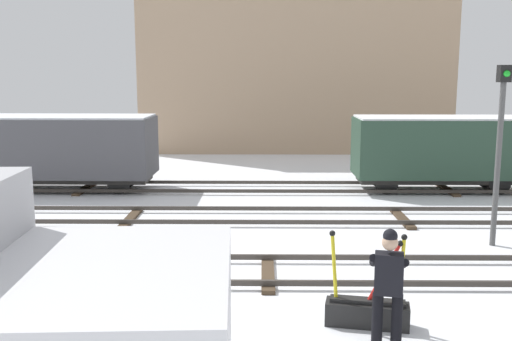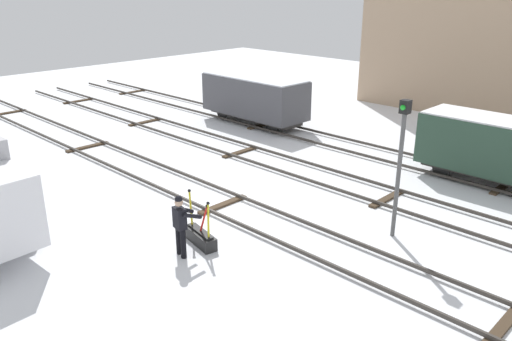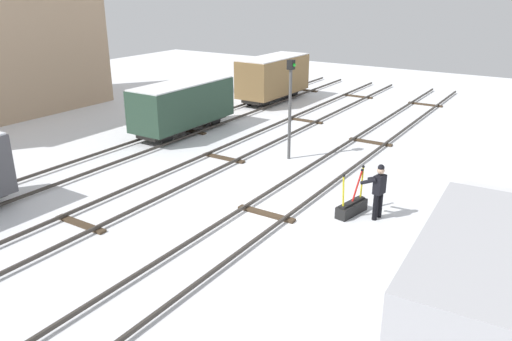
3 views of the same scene
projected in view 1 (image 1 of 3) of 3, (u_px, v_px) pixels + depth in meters
name	position (u px, v px, depth m)	size (l,w,h in m)	color
ground_plane	(268.00, 276.00, 10.90)	(60.00, 60.00, 0.00)	white
track_main_line	(268.00, 270.00, 10.88)	(44.00, 1.94, 0.18)	#38332D
track_siding_near	(266.00, 216.00, 15.00)	(44.00, 1.94, 0.18)	#38332D
track_siding_far	(266.00, 187.00, 18.72)	(44.00, 1.94, 0.18)	#38332D
switch_lever_frame	(367.00, 310.00, 8.72)	(1.29, 0.59, 1.45)	black
rail_worker	(388.00, 282.00, 7.88)	(0.62, 0.70, 1.72)	black
signal_post	(500.00, 137.00, 12.41)	(0.24, 0.32, 3.93)	#4C4C4C
apartment_building	(293.00, 50.00, 29.36)	(14.88, 6.74, 9.70)	tan
freight_car_mid_siding	(65.00, 148.00, 18.57)	(5.65, 2.15, 2.41)	#2D2B28
freight_car_near_switch	(440.00, 149.00, 18.45)	(5.39, 1.92, 2.39)	#2D2B28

